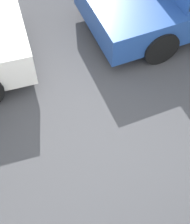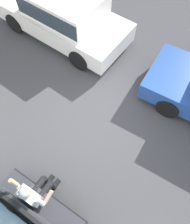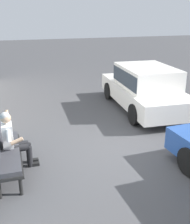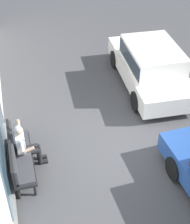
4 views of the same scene
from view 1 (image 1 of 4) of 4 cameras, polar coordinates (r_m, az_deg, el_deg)
name	(u,v)px [view 1 (image 1 of 4)]	position (r m, az deg, el deg)	size (l,w,h in m)	color
ground_plane	(92,125)	(5.15, -0.42, -2.15)	(60.00, 60.00, 0.00)	#424244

